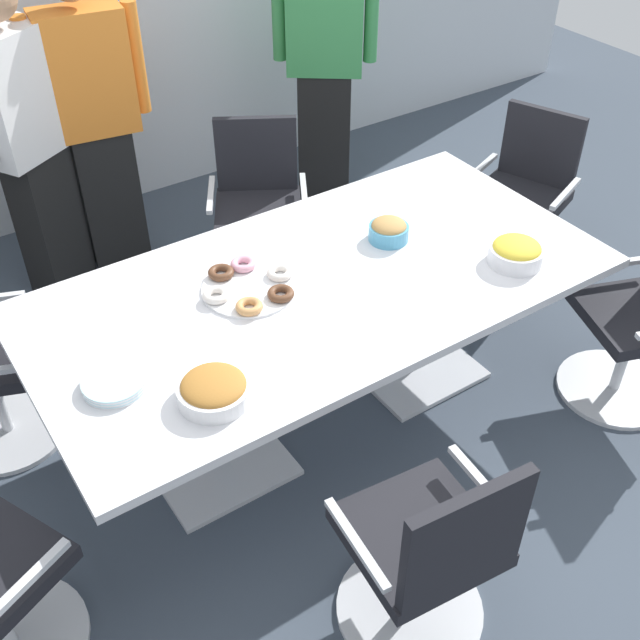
{
  "coord_description": "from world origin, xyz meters",
  "views": [
    {
      "loc": [
        -1.43,
        -2.13,
        2.64
      ],
      "look_at": [
        0.0,
        0.0,
        0.55
      ],
      "focal_mm": 43.52,
      "sensor_mm": 36.0,
      "label": 1
    }
  ],
  "objects_px": {
    "person_standing_3": "(325,57)",
    "snack_bowl_pretzels": "(214,389)",
    "snack_bowl_cookies": "(389,230)",
    "person_standing_1": "(29,141)",
    "donut_platter": "(249,286)",
    "plate_stack": "(114,383)",
    "office_chair_5": "(521,204)",
    "person_standing_2": "(95,118)",
    "conference_table": "(320,306)",
    "snack_bowl_chips_yellow": "(516,252)",
    "office_chair_0": "(259,216)",
    "office_chair_3": "(427,557)"
  },
  "relations": [
    {
      "from": "office_chair_5",
      "to": "donut_platter",
      "type": "relative_size",
      "value": 2.28
    },
    {
      "from": "person_standing_2",
      "to": "snack_bowl_pretzels",
      "type": "height_order",
      "value": "person_standing_2"
    },
    {
      "from": "conference_table",
      "to": "person_standing_1",
      "type": "xyz_separation_m",
      "value": [
        -0.64,
        1.68,
        0.25
      ]
    },
    {
      "from": "conference_table",
      "to": "office_chair_0",
      "type": "xyz_separation_m",
      "value": [
        0.32,
        1.08,
        -0.22
      ]
    },
    {
      "from": "office_chair_5",
      "to": "snack_bowl_cookies",
      "type": "height_order",
      "value": "office_chair_5"
    },
    {
      "from": "snack_bowl_cookies",
      "to": "plate_stack",
      "type": "xyz_separation_m",
      "value": [
        -1.37,
        -0.21,
        -0.03
      ]
    },
    {
      "from": "snack_bowl_cookies",
      "to": "office_chair_0",
      "type": "bearing_deg",
      "value": 96.11
    },
    {
      "from": "office_chair_3",
      "to": "donut_platter",
      "type": "bearing_deg",
      "value": 94.34
    },
    {
      "from": "snack_bowl_cookies",
      "to": "snack_bowl_chips_yellow",
      "type": "bearing_deg",
      "value": -52.51
    },
    {
      "from": "person_standing_1",
      "to": "snack_bowl_chips_yellow",
      "type": "distance_m",
      "value": 2.46
    },
    {
      "from": "office_chair_0",
      "to": "snack_bowl_chips_yellow",
      "type": "relative_size",
      "value": 3.95
    },
    {
      "from": "office_chair_3",
      "to": "snack_bowl_pretzels",
      "type": "relative_size",
      "value": 3.55
    },
    {
      "from": "office_chair_0",
      "to": "snack_bowl_chips_yellow",
      "type": "distance_m",
      "value": 1.54
    },
    {
      "from": "conference_table",
      "to": "snack_bowl_chips_yellow",
      "type": "xyz_separation_m",
      "value": [
        0.77,
        -0.34,
        0.18
      ]
    },
    {
      "from": "person_standing_2",
      "to": "snack_bowl_chips_yellow",
      "type": "distance_m",
      "value": 2.32
    },
    {
      "from": "donut_platter",
      "to": "plate_stack",
      "type": "bearing_deg",
      "value": -160.93
    },
    {
      "from": "person_standing_3",
      "to": "donut_platter",
      "type": "bearing_deg",
      "value": 83.87
    },
    {
      "from": "office_chair_3",
      "to": "office_chair_5",
      "type": "relative_size",
      "value": 1.0
    },
    {
      "from": "office_chair_3",
      "to": "snack_bowl_cookies",
      "type": "bearing_deg",
      "value": 64.31
    },
    {
      "from": "person_standing_1",
      "to": "conference_table",
      "type": "bearing_deg",
      "value": 80.41
    },
    {
      "from": "conference_table",
      "to": "person_standing_2",
      "type": "height_order",
      "value": "person_standing_2"
    },
    {
      "from": "person_standing_3",
      "to": "snack_bowl_pretzels",
      "type": "height_order",
      "value": "person_standing_3"
    },
    {
      "from": "person_standing_3",
      "to": "snack_bowl_cookies",
      "type": "xyz_separation_m",
      "value": [
        -0.69,
        -1.51,
        -0.16
      ]
    },
    {
      "from": "person_standing_1",
      "to": "snack_bowl_cookies",
      "type": "relative_size",
      "value": 9.55
    },
    {
      "from": "conference_table",
      "to": "person_standing_1",
      "type": "distance_m",
      "value": 1.81
    },
    {
      "from": "office_chair_5",
      "to": "office_chair_0",
      "type": "bearing_deg",
      "value": 40.04
    },
    {
      "from": "person_standing_3",
      "to": "office_chair_3",
      "type": "bearing_deg",
      "value": 99.0
    },
    {
      "from": "office_chair_5",
      "to": "person_standing_2",
      "type": "bearing_deg",
      "value": 33.04
    },
    {
      "from": "donut_platter",
      "to": "person_standing_3",
      "type": "bearing_deg",
      "value": 47.18
    },
    {
      "from": "snack_bowl_chips_yellow",
      "to": "plate_stack",
      "type": "relative_size",
      "value": 1.02
    },
    {
      "from": "office_chair_0",
      "to": "snack_bowl_chips_yellow",
      "type": "xyz_separation_m",
      "value": [
        0.44,
        -1.42,
        0.4
      ]
    },
    {
      "from": "office_chair_3",
      "to": "person_standing_1",
      "type": "bearing_deg",
      "value": 102.98
    },
    {
      "from": "office_chair_3",
      "to": "conference_table",
      "type": "bearing_deg",
      "value": 80.46
    },
    {
      "from": "snack_bowl_cookies",
      "to": "plate_stack",
      "type": "relative_size",
      "value": 0.77
    },
    {
      "from": "office_chair_0",
      "to": "snack_bowl_pretzels",
      "type": "xyz_separation_m",
      "value": [
        -1.0,
        -1.44,
        0.39
      ]
    },
    {
      "from": "conference_table",
      "to": "person_standing_3",
      "type": "xyz_separation_m",
      "value": [
        1.11,
        1.61,
        0.33
      ]
    },
    {
      "from": "office_chair_0",
      "to": "office_chair_5",
      "type": "bearing_deg",
      "value": -178.73
    },
    {
      "from": "office_chair_5",
      "to": "snack_bowl_chips_yellow",
      "type": "height_order",
      "value": "office_chair_5"
    },
    {
      "from": "office_chair_3",
      "to": "person_standing_2",
      "type": "xyz_separation_m",
      "value": [
        0.03,
        2.82,
        0.48
      ]
    },
    {
      "from": "office_chair_3",
      "to": "snack_bowl_cookies",
      "type": "height_order",
      "value": "office_chair_3"
    },
    {
      "from": "office_chair_0",
      "to": "person_standing_1",
      "type": "distance_m",
      "value": 1.23
    },
    {
      "from": "person_standing_3",
      "to": "snack_bowl_pretzels",
      "type": "relative_size",
      "value": 7.13
    },
    {
      "from": "person_standing_1",
      "to": "snack_bowl_cookies",
      "type": "bearing_deg",
      "value": 93.56
    },
    {
      "from": "person_standing_1",
      "to": "donut_platter",
      "type": "bearing_deg",
      "value": 72.99
    },
    {
      "from": "person_standing_1",
      "to": "snack_bowl_cookies",
      "type": "height_order",
      "value": "person_standing_1"
    },
    {
      "from": "office_chair_5",
      "to": "person_standing_1",
      "type": "relative_size",
      "value": 0.54
    },
    {
      "from": "office_chair_3",
      "to": "snack_bowl_chips_yellow",
      "type": "xyz_separation_m",
      "value": [
        1.07,
        0.74,
        0.4
      ]
    },
    {
      "from": "conference_table",
      "to": "snack_bowl_cookies",
      "type": "bearing_deg",
      "value": 12.76
    },
    {
      "from": "snack_bowl_pretzels",
      "to": "conference_table",
      "type": "bearing_deg",
      "value": 27.94
    },
    {
      "from": "office_chair_0",
      "to": "office_chair_3",
      "type": "bearing_deg",
      "value": 104.07
    }
  ]
}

